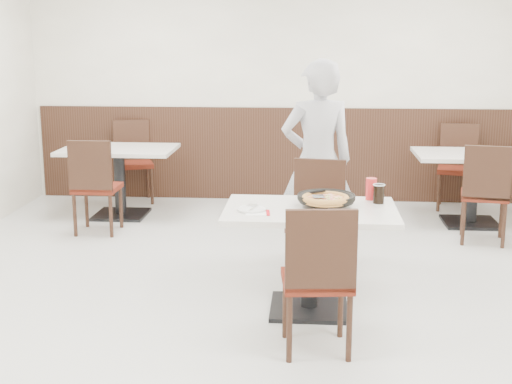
# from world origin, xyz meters

# --- Properties ---
(floor) EXTENTS (7.00, 7.00, 0.00)m
(floor) POSITION_xyz_m (0.00, 0.00, 0.00)
(floor) COLOR #AAAAA5
(floor) RESTS_ON ground
(wall_back) EXTENTS (6.00, 0.04, 2.80)m
(wall_back) POSITION_xyz_m (0.00, 3.50, 1.40)
(wall_back) COLOR beige
(wall_back) RESTS_ON floor
(wall_front) EXTENTS (6.00, 0.04, 2.80)m
(wall_front) POSITION_xyz_m (0.00, -3.50, 1.40)
(wall_front) COLOR beige
(wall_front) RESTS_ON floor
(wainscot_back) EXTENTS (5.90, 0.03, 1.10)m
(wainscot_back) POSITION_xyz_m (0.00, 3.48, 0.55)
(wainscot_back) COLOR black
(wainscot_back) RESTS_ON floor
(main_table) EXTENTS (1.24, 0.86, 0.75)m
(main_table) POSITION_xyz_m (0.31, -0.02, 0.38)
(main_table) COLOR silver
(main_table) RESTS_ON floor
(chair_near) EXTENTS (0.46, 0.46, 0.95)m
(chair_near) POSITION_xyz_m (0.35, -0.68, 0.47)
(chair_near) COLOR black
(chair_near) RESTS_ON floor
(chair_far) EXTENTS (0.48, 0.48, 0.95)m
(chair_far) POSITION_xyz_m (0.35, 0.65, 0.47)
(chair_far) COLOR black
(chair_far) RESTS_ON floor
(trivet) EXTENTS (0.12, 0.12, 0.04)m
(trivet) POSITION_xyz_m (0.37, 0.01, 0.77)
(trivet) COLOR black
(trivet) RESTS_ON main_table
(pizza_pan) EXTENTS (0.40, 0.40, 0.01)m
(pizza_pan) POSITION_xyz_m (0.41, 0.03, 0.79)
(pizza_pan) COLOR black
(pizza_pan) RESTS_ON trivet
(pizza) EXTENTS (0.32, 0.32, 0.02)m
(pizza) POSITION_xyz_m (0.41, -0.04, 0.81)
(pizza) COLOR #C88E44
(pizza) RESTS_ON pizza_pan
(pizza_server) EXTENTS (0.09, 0.11, 0.00)m
(pizza_server) POSITION_xyz_m (0.36, -0.05, 0.84)
(pizza_server) COLOR silver
(pizza_server) RESTS_ON pizza
(napkin) EXTENTS (0.17, 0.17, 0.00)m
(napkin) POSITION_xyz_m (-0.06, -0.19, 0.75)
(napkin) COLOR white
(napkin) RESTS_ON main_table
(side_plate) EXTENTS (0.21, 0.21, 0.01)m
(side_plate) POSITION_xyz_m (-0.10, -0.12, 0.76)
(side_plate) COLOR white
(side_plate) RESTS_ON napkin
(fork) EXTENTS (0.06, 0.17, 0.00)m
(fork) POSITION_xyz_m (-0.09, -0.11, 0.77)
(fork) COLOR silver
(fork) RESTS_ON side_plate
(cola_glass) EXTENTS (0.08, 0.08, 0.13)m
(cola_glass) POSITION_xyz_m (0.79, 0.17, 0.81)
(cola_glass) COLOR black
(cola_glass) RESTS_ON main_table
(red_cup) EXTENTS (0.08, 0.08, 0.16)m
(red_cup) POSITION_xyz_m (0.75, 0.28, 0.83)
(red_cup) COLOR red
(red_cup) RESTS_ON main_table
(diner_person) EXTENTS (0.72, 0.57, 1.74)m
(diner_person) POSITION_xyz_m (0.36, 1.20, 0.87)
(diner_person) COLOR silver
(diner_person) RESTS_ON floor
(bg_table_left) EXTENTS (1.23, 0.85, 0.75)m
(bg_table_left) POSITION_xyz_m (-1.75, 2.55, 0.38)
(bg_table_left) COLOR silver
(bg_table_left) RESTS_ON floor
(bg_chair_left_near) EXTENTS (0.42, 0.42, 0.95)m
(bg_chair_left_near) POSITION_xyz_m (-1.80, 1.89, 0.47)
(bg_chair_left_near) COLOR black
(bg_chair_left_near) RESTS_ON floor
(bg_chair_left_far) EXTENTS (0.54, 0.54, 0.95)m
(bg_chair_left_far) POSITION_xyz_m (-1.76, 3.22, 0.47)
(bg_chair_left_far) COLOR black
(bg_chair_left_far) RESTS_ON floor
(bg_table_right) EXTENTS (1.23, 0.85, 0.75)m
(bg_table_right) POSITION_xyz_m (1.97, 2.49, 0.38)
(bg_table_right) COLOR silver
(bg_table_right) RESTS_ON floor
(bg_chair_right_near) EXTENTS (0.49, 0.49, 0.95)m
(bg_chair_right_near) POSITION_xyz_m (1.94, 1.84, 0.47)
(bg_chair_right_near) COLOR black
(bg_chair_right_near) RESTS_ON floor
(bg_chair_right_far) EXTENTS (0.50, 0.50, 0.95)m
(bg_chair_right_far) POSITION_xyz_m (1.94, 3.15, 0.47)
(bg_chair_right_far) COLOR black
(bg_chair_right_far) RESTS_ON floor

